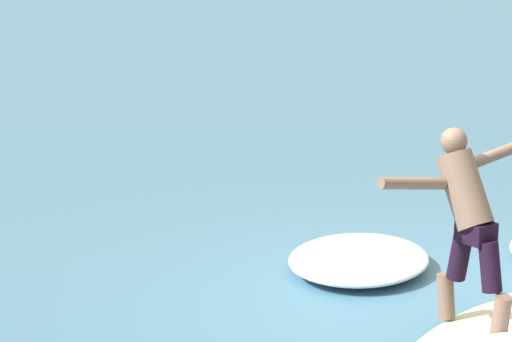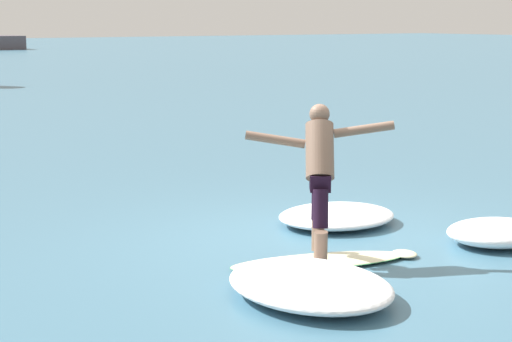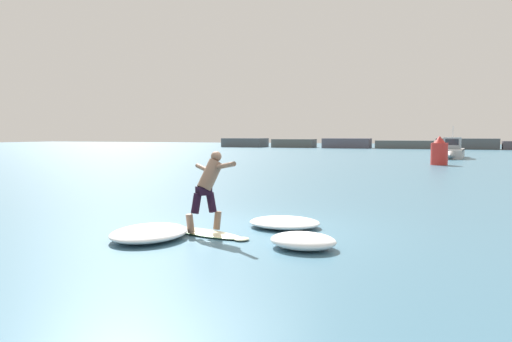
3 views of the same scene
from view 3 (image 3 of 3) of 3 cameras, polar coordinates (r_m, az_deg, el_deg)
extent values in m
plane|color=#3F6C84|center=(9.96, -1.48, -6.72)|extent=(200.00, 200.00, 0.00)
cube|color=#4F555C|center=(76.92, -1.24, 3.26)|extent=(6.28, 4.76, 1.34)
cube|color=#535856|center=(74.26, 4.38, 3.18)|extent=(6.33, 4.05, 1.24)
cube|color=#53505D|center=(72.35, 10.37, 3.15)|extent=(6.76, 4.63, 1.36)
cube|color=#535858|center=(71.28, 16.60, 2.92)|extent=(7.47, 3.68, 1.10)
cube|color=#4E5254|center=(71.06, 22.95, 2.88)|extent=(7.63, 3.82, 1.39)
ellipsoid|color=beige|center=(9.56, -5.96, -7.01)|extent=(1.90, 1.04, 0.06)
ellipsoid|color=beige|center=(8.94, -1.65, -7.77)|extent=(0.33, 0.35, 0.05)
ellipsoid|color=#339E56|center=(9.56, -5.96, -7.01)|extent=(1.91, 1.06, 0.03)
cone|color=black|center=(10.10, -9.01, -6.98)|extent=(0.06, 0.06, 0.14)
cone|color=black|center=(9.92, -9.13, -7.20)|extent=(0.06, 0.06, 0.14)
cone|color=black|center=(10.11, -7.90, -6.96)|extent=(0.06, 0.06, 0.14)
cylinder|color=brown|center=(9.66, -4.44, -5.64)|extent=(0.20, 0.21, 0.36)
cylinder|color=black|center=(9.54, -5.13, -3.57)|extent=(0.25, 0.26, 0.40)
cylinder|color=brown|center=(9.39, -7.54, -5.94)|extent=(0.20, 0.21, 0.36)
cylinder|color=black|center=(9.39, -6.84, -3.70)|extent=(0.25, 0.26, 0.40)
cube|color=black|center=(9.44, -5.99, -2.26)|extent=(0.31, 0.33, 0.16)
cylinder|color=brown|center=(9.47, -5.28, -0.48)|extent=(0.53, 0.58, 0.63)
sphere|color=brown|center=(9.51, -4.57, 1.67)|extent=(0.20, 0.20, 0.20)
cylinder|color=brown|center=(9.90, -6.00, 0.29)|extent=(0.54, 0.44, 0.20)
cylinder|color=brown|center=(9.12, -3.45, 0.64)|extent=(0.55, 0.42, 0.19)
cube|color=#AEADAD|center=(43.60, 21.55, 1.88)|extent=(1.96, 6.27, 0.72)
cone|color=#AEADAD|center=(40.08, 21.30, 1.71)|extent=(0.78, 1.12, 0.72)
cube|color=black|center=(43.59, 21.56, 2.28)|extent=(2.01, 6.21, 0.08)
cube|color=#8B949D|center=(43.18, 21.55, 2.97)|extent=(1.35, 2.41, 0.95)
cube|color=#232D38|center=(42.00, 21.48, 3.10)|extent=(0.99, 0.08, 0.47)
cylinder|color=silver|center=(43.18, 21.58, 4.19)|extent=(0.06, 0.06, 0.90)
cube|color=black|center=(46.81, 21.74, 2.05)|extent=(0.37, 0.30, 0.52)
cylinder|color=red|center=(33.14, 20.21, 1.84)|extent=(1.02, 1.02, 1.37)
cone|color=red|center=(33.12, 20.25, 3.41)|extent=(0.72, 0.72, 0.44)
ellipsoid|color=white|center=(9.24, -12.09, -6.91)|extent=(1.34, 1.69, 0.24)
ellipsoid|color=white|center=(10.19, 3.28, -5.90)|extent=(1.45, 1.22, 0.20)
ellipsoid|color=white|center=(8.36, 5.40, -7.94)|extent=(1.32, 1.18, 0.26)
camera|label=1|loc=(14.77, -40.85, 9.31)|focal=85.00mm
camera|label=2|loc=(9.57, -57.69, 5.35)|focal=60.00mm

